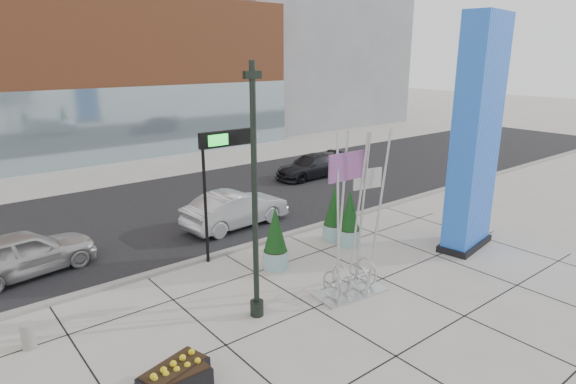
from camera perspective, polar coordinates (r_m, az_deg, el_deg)
ground at (r=14.54m, az=-2.60°, el=-13.24°), size 160.00×160.00×0.00m
street_asphalt at (r=22.74m, az=-17.68°, el=-2.94°), size 80.00×12.00×0.02m
curb_edge at (r=17.58m, az=-10.40°, el=-7.89°), size 80.00×0.30×0.12m
tower_podium at (r=38.26m, az=-26.58°, el=11.98°), size 34.00×10.00×11.00m
tower_glass_front at (r=33.88m, az=-24.12°, el=6.82°), size 34.00×0.60×5.00m
building_grey_parking at (r=53.94m, az=-0.41°, el=18.03°), size 20.00×18.00×18.00m
blue_pylon at (r=18.74m, az=21.37°, el=5.74°), size 2.71×1.54×8.52m
lamp_post at (r=12.87m, az=-3.92°, el=-3.30°), size 0.46×0.38×6.97m
public_art_sculpture at (r=14.76m, az=7.55°, el=-7.18°), size 2.33×1.33×5.05m
concrete_bollard at (r=14.11m, az=-28.43°, el=-14.76°), size 0.35×0.35×0.67m
overhead_street_sign at (r=16.72m, az=-7.70°, el=4.98°), size 2.16×0.24×4.59m
round_planter_east at (r=18.56m, az=7.31°, el=-3.19°), size 0.88×0.88×2.19m
round_planter_mid at (r=19.00m, az=5.49°, el=-2.64°), size 0.88×0.88×2.21m
round_planter_west at (r=16.45m, az=-1.50°, el=-5.59°), size 0.89×0.89×2.22m
box_planter_north at (r=11.29m, az=-12.93°, el=-21.20°), size 1.38×0.71×0.75m
box_planter_south at (r=11.39m, az=-13.32°, el=-20.69°), size 1.61×1.09×0.81m
car_white_west at (r=18.23m, az=-28.83°, el=-6.41°), size 4.72×2.46×1.53m
car_silver_mid at (r=20.53m, az=-6.19°, el=-2.04°), size 4.81×2.04×1.54m
car_dark_east at (r=28.67m, az=2.78°, el=3.05°), size 4.67×1.91×1.35m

